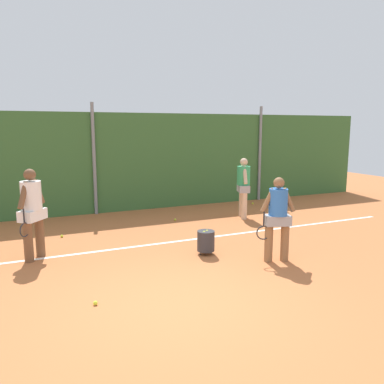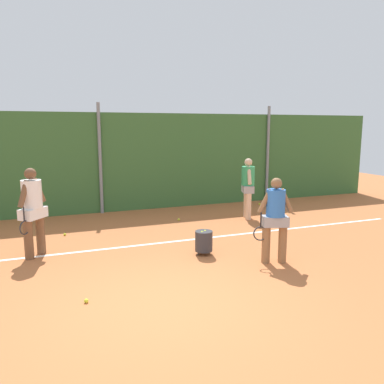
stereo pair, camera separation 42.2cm
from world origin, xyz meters
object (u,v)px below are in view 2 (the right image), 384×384
player_backcourt_far (248,185)px  tennis_ball_2 (65,234)px  tennis_ball_0 (179,219)px  tennis_ball_1 (86,301)px  tennis_ball_5 (259,204)px  ball_hopper (204,241)px  player_foreground_near (275,216)px  player_midcourt (33,208)px

player_backcourt_far → tennis_ball_2: (-5.05, -0.04, -0.94)m
tennis_ball_0 → tennis_ball_1: bearing=-124.2°
tennis_ball_1 → tennis_ball_5: same height
ball_hopper → tennis_ball_1: (-2.51, -1.43, -0.26)m
ball_hopper → tennis_ball_2: size_ratio=7.78×
player_foreground_near → tennis_ball_1: size_ratio=25.22×
ball_hopper → tennis_ball_0: (0.47, 2.96, -0.26)m
player_midcourt → player_backcourt_far: player_midcourt is taller
player_backcourt_far → ball_hopper: size_ratio=3.38×
player_backcourt_far → tennis_ball_1: player_backcourt_far is taller
player_backcourt_far → tennis_ball_5: (1.33, 1.54, -0.94)m
tennis_ball_0 → ball_hopper: bearing=-99.1°
tennis_ball_1 → player_backcourt_far: bearing=38.8°
tennis_ball_0 → tennis_ball_5: same height
player_backcourt_far → tennis_ball_0: (-1.96, 0.41, -0.94)m
player_foreground_near → tennis_ball_2: player_foreground_near is taller
player_foreground_near → tennis_ball_2: bearing=-24.4°
ball_hopper → tennis_ball_0: ball_hopper is taller
tennis_ball_5 → tennis_ball_0: bearing=-161.1°
player_backcourt_far → tennis_ball_5: size_ratio=26.30×
player_backcourt_far → tennis_ball_1: 6.41m
player_foreground_near → player_midcourt: size_ratio=0.92×
tennis_ball_0 → tennis_ball_5: size_ratio=1.00×
player_midcourt → tennis_ball_0: 4.26m
player_midcourt → player_backcourt_far: (5.68, 1.42, -0.04)m
ball_hopper → tennis_ball_1: size_ratio=7.78×
tennis_ball_1 → tennis_ball_5: size_ratio=1.00×
player_foreground_near → tennis_ball_1: (-3.60, -0.51, -0.90)m
tennis_ball_2 → ball_hopper: bearing=-43.8°
tennis_ball_2 → tennis_ball_5: size_ratio=1.00×
player_backcourt_far → player_midcourt: bearing=124.1°
ball_hopper → tennis_ball_2: 3.64m
player_foreground_near → player_backcourt_far: 3.71m
player_midcourt → tennis_ball_1: (0.74, -2.56, -0.98)m
ball_hopper → tennis_ball_2: (-2.62, 2.51, -0.26)m
player_midcourt → tennis_ball_5: bearing=151.9°
tennis_ball_0 → tennis_ball_5: bearing=18.9°
player_midcourt → player_foreground_near: bearing=103.9°
player_foreground_near → tennis_ball_5: player_foreground_near is taller
player_foreground_near → tennis_ball_0: bearing=-62.6°
player_foreground_near → ball_hopper: 1.56m
tennis_ball_1 → ball_hopper: bearing=29.6°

